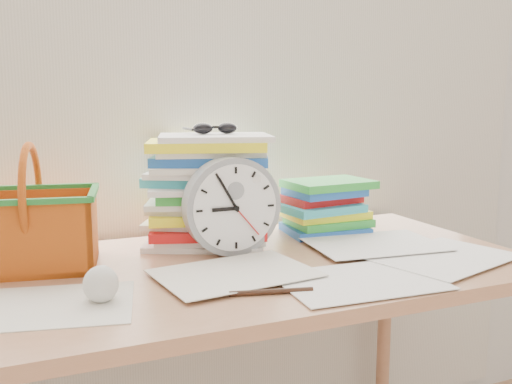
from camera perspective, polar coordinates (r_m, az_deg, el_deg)
name	(u,v)px	position (r m, az deg, el deg)	size (l,w,h in m)	color
curtain	(183,35)	(1.64, -7.34, 15.28)	(2.40, 0.01, 2.50)	silver
desk	(233,295)	(1.35, -2.29, -10.30)	(1.40, 0.70, 0.75)	#A8714E
paper_stack	(210,189)	(1.50, -4.63, 0.30)	(0.33, 0.27, 0.29)	white
clock	(232,206)	(1.38, -2.42, -1.43)	(0.24, 0.24, 0.05)	gray
sunglasses	(215,128)	(1.50, -4.11, 6.38)	(0.14, 0.11, 0.03)	black
book_stack	(322,206)	(1.63, 6.65, -1.43)	(0.26, 0.20, 0.15)	white
basket	(32,207)	(1.36, -21.49, -1.43)	(0.28, 0.21, 0.28)	#CF5B14
crumpled_ball	(100,284)	(1.12, -15.29, -8.83)	(0.07, 0.07, 0.07)	silver
pen	(271,292)	(1.13, 1.55, -9.94)	(0.01, 0.01, 0.17)	black
scattered_papers	(233,262)	(1.32, -2.31, -7.00)	(1.26, 0.42, 0.02)	white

